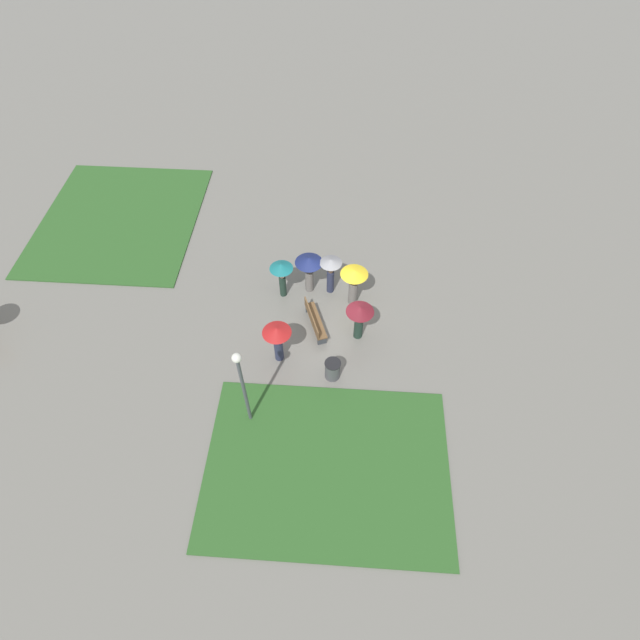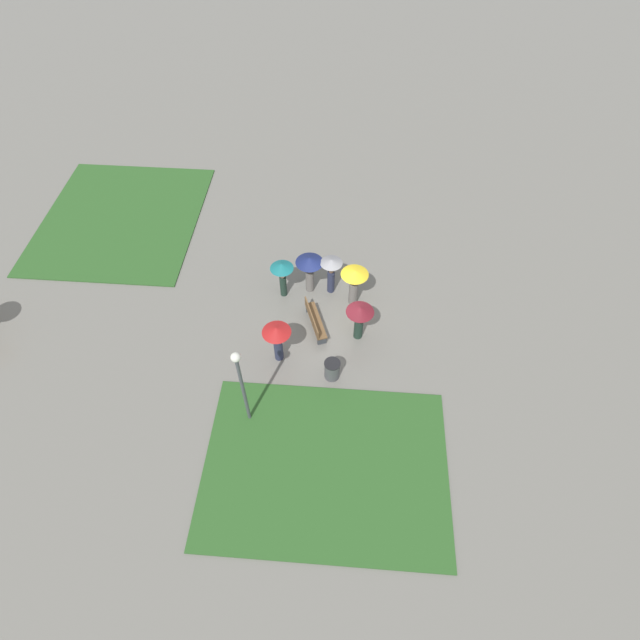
{
  "view_description": "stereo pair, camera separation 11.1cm",
  "coord_description": "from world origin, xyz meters",
  "px_view_note": "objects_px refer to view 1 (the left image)",
  "views": [
    {
      "loc": [
        -13.42,
        -0.35,
        16.58
      ],
      "look_at": [
        -1.15,
        0.44,
        1.03
      ],
      "focal_mm": 28.0,
      "sensor_mm": 36.0,
      "label": 1
    },
    {
      "loc": [
        -13.42,
        -0.46,
        16.58
      ],
      "look_at": [
        -1.15,
        0.44,
        1.03
      ],
      "focal_mm": 28.0,
      "sensor_mm": 36.0,
      "label": 2
    }
  ],
  "objects_px": {
    "trash_bin": "(333,370)",
    "crowd_person_grey": "(331,270)",
    "park_bench": "(314,320)",
    "crowd_person_red": "(277,336)",
    "crowd_person_navy": "(309,266)",
    "lamp_post": "(242,380)",
    "crowd_person_maroon": "(360,315)",
    "crowd_person_yellow": "(354,281)",
    "crowd_person_teal": "(282,272)"
  },
  "relations": [
    {
      "from": "crowd_person_grey",
      "to": "crowd_person_red",
      "type": "relative_size",
      "value": 0.99
    },
    {
      "from": "crowd_person_navy",
      "to": "lamp_post",
      "type": "bearing_deg",
      "value": 129.87
    },
    {
      "from": "lamp_post",
      "to": "crowd_person_maroon",
      "type": "distance_m",
      "value": 5.74
    },
    {
      "from": "crowd_person_grey",
      "to": "crowd_person_navy",
      "type": "bearing_deg",
      "value": 146.22
    },
    {
      "from": "lamp_post",
      "to": "crowd_person_red",
      "type": "bearing_deg",
      "value": -15.24
    },
    {
      "from": "crowd_person_yellow",
      "to": "crowd_person_red",
      "type": "relative_size",
      "value": 1.0
    },
    {
      "from": "crowd_person_grey",
      "to": "crowd_person_red",
      "type": "distance_m",
      "value": 4.16
    },
    {
      "from": "crowd_person_maroon",
      "to": "crowd_person_navy",
      "type": "relative_size",
      "value": 0.94
    },
    {
      "from": "park_bench",
      "to": "crowd_person_navy",
      "type": "relative_size",
      "value": 1.03
    },
    {
      "from": "trash_bin",
      "to": "crowd_person_grey",
      "type": "xyz_separation_m",
      "value": [
        4.45,
        0.32,
        0.87
      ]
    },
    {
      "from": "lamp_post",
      "to": "crowd_person_grey",
      "type": "bearing_deg",
      "value": -21.71
    },
    {
      "from": "crowd_person_teal",
      "to": "trash_bin",
      "type": "bearing_deg",
      "value": 178.02
    },
    {
      "from": "lamp_post",
      "to": "crowd_person_maroon",
      "type": "relative_size",
      "value": 2.26
    },
    {
      "from": "trash_bin",
      "to": "crowd_person_yellow",
      "type": "height_order",
      "value": "crowd_person_yellow"
    },
    {
      "from": "park_bench",
      "to": "crowd_person_maroon",
      "type": "bearing_deg",
      "value": -120.21
    },
    {
      "from": "crowd_person_grey",
      "to": "crowd_person_yellow",
      "type": "bearing_deg",
      "value": -63.65
    },
    {
      "from": "crowd_person_red",
      "to": "lamp_post",
      "type": "bearing_deg",
      "value": 144.96
    },
    {
      "from": "crowd_person_teal",
      "to": "crowd_person_navy",
      "type": "height_order",
      "value": "crowd_person_navy"
    },
    {
      "from": "lamp_post",
      "to": "crowd_person_yellow",
      "type": "relative_size",
      "value": 2.15
    },
    {
      "from": "crowd_person_teal",
      "to": "crowd_person_navy",
      "type": "relative_size",
      "value": 0.96
    },
    {
      "from": "park_bench",
      "to": "crowd_person_yellow",
      "type": "bearing_deg",
      "value": -65.84
    },
    {
      "from": "crowd_person_red",
      "to": "crowd_person_navy",
      "type": "relative_size",
      "value": 0.99
    },
    {
      "from": "lamp_post",
      "to": "crowd_person_grey",
      "type": "xyz_separation_m",
      "value": [
        6.48,
        -2.58,
        -1.36
      ]
    },
    {
      "from": "park_bench",
      "to": "crowd_person_navy",
      "type": "bearing_deg",
      "value": -10.54
    },
    {
      "from": "crowd_person_yellow",
      "to": "crowd_person_red",
      "type": "height_order",
      "value": "crowd_person_red"
    },
    {
      "from": "park_bench",
      "to": "crowd_person_grey",
      "type": "distance_m",
      "value": 2.34
    },
    {
      "from": "trash_bin",
      "to": "park_bench",
      "type": "bearing_deg",
      "value": 20.56
    },
    {
      "from": "crowd_person_navy",
      "to": "park_bench",
      "type": "bearing_deg",
      "value": 153.85
    },
    {
      "from": "crowd_person_red",
      "to": "trash_bin",
      "type": "bearing_deg",
      "value": -128.26
    },
    {
      "from": "lamp_post",
      "to": "crowd_person_navy",
      "type": "bearing_deg",
      "value": -14.31
    },
    {
      "from": "crowd_person_maroon",
      "to": "crowd_person_yellow",
      "type": "xyz_separation_m",
      "value": [
        1.84,
        0.27,
        -0.02
      ]
    },
    {
      "from": "crowd_person_grey",
      "to": "crowd_person_yellow",
      "type": "height_order",
      "value": "crowd_person_yellow"
    },
    {
      "from": "lamp_post",
      "to": "crowd_person_red",
      "type": "height_order",
      "value": "lamp_post"
    },
    {
      "from": "crowd_person_grey",
      "to": "crowd_person_navy",
      "type": "distance_m",
      "value": 0.93
    },
    {
      "from": "lamp_post",
      "to": "trash_bin",
      "type": "bearing_deg",
      "value": -54.98
    },
    {
      "from": "crowd_person_teal",
      "to": "crowd_person_yellow",
      "type": "relative_size",
      "value": 0.97
    },
    {
      "from": "park_bench",
      "to": "trash_bin",
      "type": "relative_size",
      "value": 2.26
    },
    {
      "from": "crowd_person_maroon",
      "to": "trash_bin",
      "type": "bearing_deg",
      "value": -169.12
    },
    {
      "from": "crowd_person_navy",
      "to": "trash_bin",
      "type": "bearing_deg",
      "value": 159.7
    },
    {
      "from": "lamp_post",
      "to": "crowd_person_maroon",
      "type": "xyz_separation_m",
      "value": [
        4.05,
        -3.85,
        -1.34
      ]
    },
    {
      "from": "park_bench",
      "to": "crowd_person_navy",
      "type": "height_order",
      "value": "crowd_person_navy"
    },
    {
      "from": "crowd_person_grey",
      "to": "crowd_person_teal",
      "type": "bearing_deg",
      "value": 157.26
    },
    {
      "from": "crowd_person_grey",
      "to": "crowd_person_red",
      "type": "height_order",
      "value": "crowd_person_red"
    },
    {
      "from": "crowd_person_teal",
      "to": "park_bench",
      "type": "bearing_deg",
      "value": -171.6
    },
    {
      "from": "lamp_post",
      "to": "trash_bin",
      "type": "height_order",
      "value": "lamp_post"
    },
    {
      "from": "crowd_person_maroon",
      "to": "crowd_person_teal",
      "type": "relative_size",
      "value": 0.98
    },
    {
      "from": "crowd_person_grey",
      "to": "park_bench",
      "type": "bearing_deg",
      "value": -137.78
    },
    {
      "from": "crowd_person_yellow",
      "to": "crowd_person_red",
      "type": "bearing_deg",
      "value": -12.28
    },
    {
      "from": "trash_bin",
      "to": "crowd_person_grey",
      "type": "distance_m",
      "value": 4.55
    },
    {
      "from": "trash_bin",
      "to": "crowd_person_red",
      "type": "xyz_separation_m",
      "value": [
        0.72,
        2.15,
        0.98
      ]
    }
  ]
}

